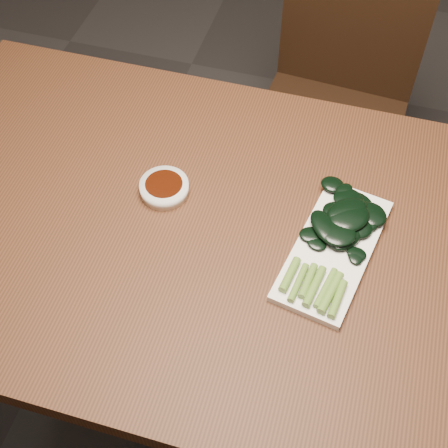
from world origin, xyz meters
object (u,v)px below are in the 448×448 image
at_px(gai_lan, 342,229).
at_px(sauce_bowl, 164,188).
at_px(table, 239,255).
at_px(chair_far, 335,98).
at_px(serving_plate, 333,249).

bearing_deg(gai_lan, sauce_bowl, 177.92).
bearing_deg(table, sauce_bowl, 161.73).
relative_size(table, chair_far, 1.57).
xyz_separation_m(chair_far, gai_lan, (0.09, -0.68, 0.29)).
height_order(chair_far, serving_plate, chair_far).
xyz_separation_m(table, chair_far, (0.09, 0.72, -0.19)).
bearing_deg(gai_lan, table, -166.55).
bearing_deg(serving_plate, sauce_bowl, 171.92).
height_order(table, sauce_bowl, sauce_bowl).
distance_m(serving_plate, gai_lan, 0.04).
xyz_separation_m(chair_far, serving_plate, (0.08, -0.72, 0.27)).
relative_size(sauce_bowl, serving_plate, 0.30).
xyz_separation_m(table, sauce_bowl, (-0.17, 0.05, 0.09)).
relative_size(serving_plate, gai_lan, 1.01).
xyz_separation_m(chair_far, sauce_bowl, (-0.25, -0.67, 0.28)).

